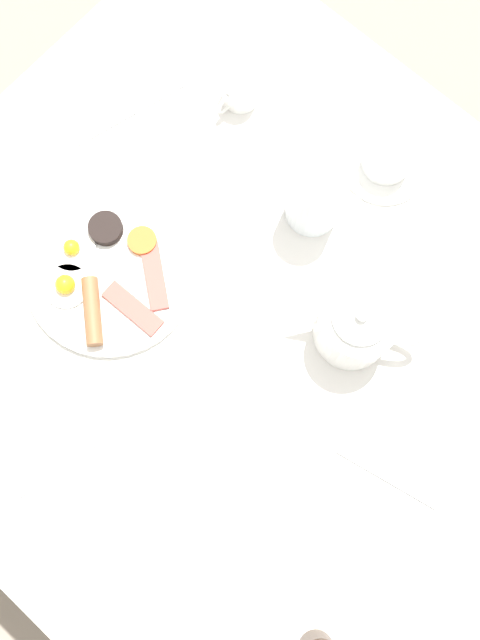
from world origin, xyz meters
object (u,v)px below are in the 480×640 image
object	(u,v)px
spoon_for_tea	(387,476)
fork_by_plate	(199,481)
teapot_far	(356,326)
teacup_with_saucer_left	(386,157)
water_glass_tall	(316,195)
breakfast_plate	(108,273)
fork_spare	(43,477)
creamer_jug	(240,89)
knife_by_plate	(135,110)

from	to	relation	value
spoon_for_tea	fork_by_plate	bearing A→B (deg)	-46.70
teapot_far	fork_by_plate	size ratio (longest dim) A/B	1.41
teacup_with_saucer_left	water_glass_tall	bearing A→B (deg)	-13.51
breakfast_plate	water_glass_tall	xyz separation A→B (m)	(-0.29, 0.17, 0.06)
breakfast_plate	spoon_for_tea	size ratio (longest dim) A/B	1.64
teacup_with_saucer_left	spoon_for_tea	size ratio (longest dim) A/B	0.85
breakfast_plate	fork_spare	world-z (taller)	breakfast_plate
creamer_jug	fork_spare	distance (m)	0.67
teapot_far	creamer_jug	world-z (taller)	teapot_far
teapot_far	spoon_for_tea	world-z (taller)	teapot_far
teacup_with_saucer_left	fork_spare	xyz separation A→B (m)	(0.71, -0.06, -0.02)
fork_by_plate	knife_by_plate	world-z (taller)	same
breakfast_plate	fork_by_plate	world-z (taller)	breakfast_plate
knife_by_plate	fork_spare	bearing A→B (deg)	30.83
teacup_with_saucer_left	fork_by_plate	world-z (taller)	teacup_with_saucer_left
teapot_far	teacup_with_saucer_left	distance (m)	0.29
water_glass_tall	spoon_for_tea	xyz separation A→B (m)	(0.24, 0.35, -0.07)
creamer_jug	fork_by_plate	bearing A→B (deg)	36.38
breakfast_plate	fork_spare	bearing A→B (deg)	26.68
breakfast_plate	knife_by_plate	world-z (taller)	breakfast_plate
teacup_with_saucer_left	knife_by_plate	distance (m)	0.41
teapot_far	fork_spare	world-z (taller)	teapot_far
water_glass_tall	creamer_jug	distance (m)	0.23
water_glass_tall	spoon_for_tea	distance (m)	0.42
fork_by_plate	knife_by_plate	distance (m)	0.60
breakfast_plate	water_glass_tall	size ratio (longest dim) A/B	1.92
creamer_jug	teacup_with_saucer_left	bearing A→B (deg)	104.77
water_glass_tall	fork_by_plate	size ratio (longest dim) A/B	1.04
water_glass_tall	spoon_for_tea	size ratio (longest dim) A/B	0.85
teacup_with_saucer_left	fork_spare	world-z (taller)	teacup_with_saucer_left
teapot_far	knife_by_plate	xyz separation A→B (m)	(-0.05, -0.50, -0.05)
breakfast_plate	creamer_jug	world-z (taller)	creamer_jug
water_glass_tall	knife_by_plate	bearing A→B (deg)	-80.18
teapot_far	knife_by_plate	size ratio (longest dim) A/B	0.86
fork_spare	water_glass_tall	bearing A→B (deg)	177.57
teacup_with_saucer_left	creamer_jug	size ratio (longest dim) A/B	1.65
teapot_far	spoon_for_tea	distance (m)	0.22
knife_by_plate	spoon_for_tea	distance (m)	0.70
spoon_for_tea	fork_spare	distance (m)	0.50
spoon_for_tea	creamer_jug	bearing A→B (deg)	-118.83
breakfast_plate	teacup_with_saucer_left	size ratio (longest dim) A/B	1.92
creamer_jug	spoon_for_tea	bearing A→B (deg)	61.17
water_glass_tall	fork_by_plate	xyz separation A→B (m)	(0.42, 0.15, -0.07)
knife_by_plate	fork_spare	size ratio (longest dim) A/B	1.15
fork_by_plate	fork_spare	size ratio (longest dim) A/B	0.71
teapot_far	water_glass_tall	size ratio (longest dim) A/B	1.35
teapot_far	knife_by_plate	bearing A→B (deg)	-34.94
teapot_far	water_glass_tall	world-z (taller)	water_glass_tall
creamer_jug	fork_by_plate	distance (m)	0.61
teacup_with_saucer_left	spoon_for_tea	world-z (taller)	teacup_with_saucer_left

